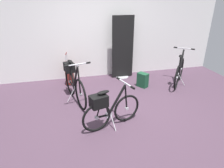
{
  "coord_description": "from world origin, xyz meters",
  "views": [
    {
      "loc": [
        -0.94,
        -3.26,
        2.13
      ],
      "look_at": [
        -0.09,
        0.17,
        0.55
      ],
      "focal_mm": 31.23,
      "sensor_mm": 36.0,
      "label": 1
    }
  ],
  "objects": [
    {
      "name": "rolling_suitcase",
      "position": [
        -0.88,
        1.7,
        0.28
      ],
      "size": [
        0.23,
        0.38,
        0.83
      ],
      "color": "maroon",
      "rests_on": "ground_plane"
    },
    {
      "name": "ground_plane",
      "position": [
        0.0,
        0.0,
        0.0
      ],
      "size": [
        7.05,
        7.05,
        0.0
      ],
      "primitive_type": "plane",
      "color": "#473342"
    },
    {
      "name": "back_wall",
      "position": [
        0.0,
        2.12,
        1.4
      ],
      "size": [
        7.05,
        0.1,
        2.81
      ],
      "primitive_type": "cube",
      "color": "white",
      "rests_on": "ground_plane"
    },
    {
      "name": "floor_banner_stand",
      "position": [
        0.61,
        1.79,
        0.77
      ],
      "size": [
        0.6,
        0.36,
        1.71
      ],
      "color": "#B7B7BC",
      "rests_on": "ground_plane"
    },
    {
      "name": "display_bike_left",
      "position": [
        -0.83,
        0.74,
        0.44
      ],
      "size": [
        0.54,
        1.37,
        0.97
      ],
      "color": "black",
      "rests_on": "ground_plane"
    },
    {
      "name": "backpack_on_floor",
      "position": [
        0.93,
        1.02,
        0.18
      ],
      "size": [
        0.29,
        0.31,
        0.37
      ],
      "color": "#19472D",
      "rests_on": "ground_plane"
    },
    {
      "name": "display_bike_right",
      "position": [
        1.92,
        0.96,
        0.35
      ],
      "size": [
        0.88,
        1.04,
        0.92
      ],
      "color": "black",
      "rests_on": "ground_plane"
    },
    {
      "name": "folding_bike_foreground",
      "position": [
        -0.31,
        -0.44,
        0.39
      ],
      "size": [
        1.11,
        0.54,
        0.81
      ],
      "color": "black",
      "rests_on": "ground_plane"
    }
  ]
}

